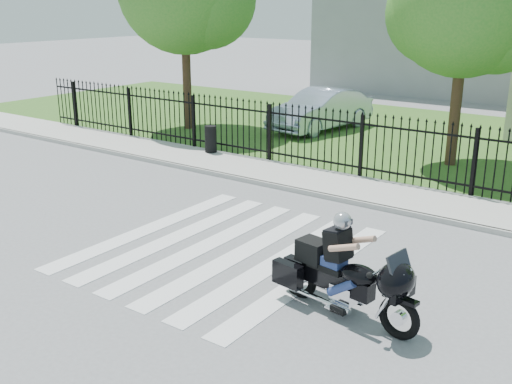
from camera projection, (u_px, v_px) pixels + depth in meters
The scene contains 10 objects.
ground at pixel (223, 250), 11.79m from camera, with size 120.00×120.00×0.00m, color slate.
crosswalk at pixel (223, 249), 11.78m from camera, with size 5.00×5.50×0.01m, color silver, non-canonical shape.
sidewalk at pixel (343, 186), 15.64m from camera, with size 40.00×2.00×0.12m, color #ADAAA3.
curb at pixel (324, 196), 14.87m from camera, with size 40.00×0.12×0.12m, color #ADAAA3.
grass_strip at pixel (436, 140), 21.08m from camera, with size 40.00×12.00×0.02m, color #345D1F.
iron_fence at pixel (361, 148), 16.16m from camera, with size 26.00×0.04×1.80m.
tree_mid at pixel (466, 2), 16.52m from camera, with size 4.20×4.20×6.78m.
motorcycle_rider at pixel (343, 273), 9.17m from camera, with size 2.56×1.07×1.70m.
parked_car at pixel (321, 110), 22.60m from camera, with size 1.62×4.65×1.53m, color #A0ADC9.
litter_bin at pixel (211, 139), 18.84m from camera, with size 0.37×0.37×0.84m, color black.
Camera 1 is at (6.87, -8.48, 4.65)m, focal length 42.00 mm.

